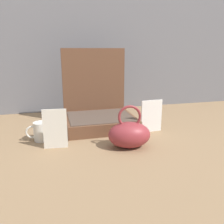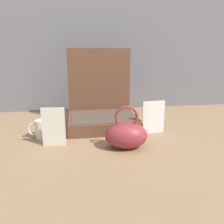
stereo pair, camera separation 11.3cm
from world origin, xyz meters
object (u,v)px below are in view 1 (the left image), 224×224
Objects in this scene: open_suitcase at (98,109)px; teal_pouch_handbag at (129,134)px; coffee_mug at (41,131)px; info_card_left at (152,116)px; poster_card_right at (55,129)px.

open_suitcase is 2.12× the size of teal_pouch_handbag.
info_card_left is (0.55, -0.02, 0.04)m from coffee_mug.
poster_card_right is (-0.31, 0.07, 0.03)m from teal_pouch_handbag.
open_suitcase is 3.89× the size of coffee_mug.
open_suitcase reaches higher than info_card_left.
teal_pouch_handbag reaches higher than coffee_mug.
info_card_left is (0.24, -0.19, -0.01)m from open_suitcase.
open_suitcase is 2.53× the size of info_card_left.
info_card_left is at bearing 16.68° from poster_card_right.
coffee_mug is at bearing -151.30° from open_suitcase.
coffee_mug is 0.62× the size of poster_card_right.
poster_card_right is (-0.24, -0.28, -0.01)m from open_suitcase.
open_suitcase is 0.37m from poster_card_right.
teal_pouch_handbag is 1.20× the size of info_card_left.
teal_pouch_handbag is 0.32m from poster_card_right.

